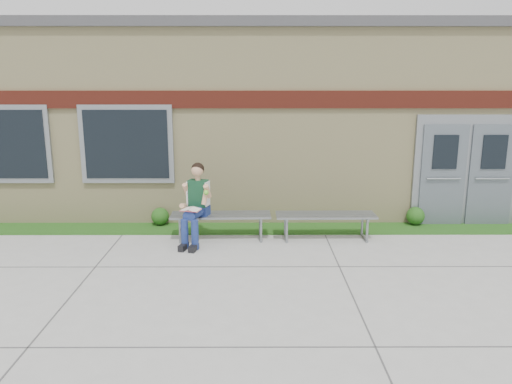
{
  "coord_description": "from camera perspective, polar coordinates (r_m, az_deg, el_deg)",
  "views": [
    {
      "loc": [
        -0.39,
        -7.18,
        3.02
      ],
      "look_at": [
        -0.36,
        1.7,
        0.99
      ],
      "focal_mm": 35.0,
      "sensor_mm": 36.0,
      "label": 1
    }
  ],
  "objects": [
    {
      "name": "grass_strip",
      "position": [
        10.24,
        2.03,
        -4.2
      ],
      "size": [
        16.0,
        0.8,
        0.02
      ],
      "primitive_type": "cube",
      "color": "#1F4612",
      "rests_on": "ground"
    },
    {
      "name": "bench_right",
      "position": [
        9.63,
        7.95,
        -3.16
      ],
      "size": [
        1.9,
        0.54,
        0.49
      ],
      "rotation": [
        0.0,
        0.0,
        0.01
      ],
      "color": "gray",
      "rests_on": "ground"
    },
    {
      "name": "girl",
      "position": [
        9.28,
        -6.91,
        -1.2
      ],
      "size": [
        0.58,
        0.96,
        1.5
      ],
      "rotation": [
        0.0,
        0.0,
        -0.26
      ],
      "color": "navy",
      "rests_on": "ground"
    },
    {
      "name": "ground",
      "position": [
        7.8,
        2.75,
        -9.89
      ],
      "size": [
        80.0,
        80.0,
        0.0
      ],
      "primitive_type": "plane",
      "color": "#9E9E99",
      "rests_on": "ground"
    },
    {
      "name": "school_building",
      "position": [
        13.21,
        1.53,
        8.92
      ],
      "size": [
        16.2,
        6.22,
        4.2
      ],
      "color": "beige",
      "rests_on": "ground"
    },
    {
      "name": "shrub_east",
      "position": [
        10.95,
        17.76,
        -2.62
      ],
      "size": [
        0.37,
        0.37,
        0.37
      ],
      "primitive_type": "sphere",
      "color": "#1F4612",
      "rests_on": "grass_strip"
    },
    {
      "name": "bench_left",
      "position": [
        9.55,
        -4.03,
        -3.18
      ],
      "size": [
        1.91,
        0.58,
        0.49
      ],
      "rotation": [
        0.0,
        0.0,
        0.03
      ],
      "color": "gray",
      "rests_on": "ground"
    },
    {
      "name": "shrub_mid",
      "position": [
        10.61,
        -10.9,
        -2.75
      ],
      "size": [
        0.36,
        0.36,
        0.36
      ],
      "primitive_type": "sphere",
      "color": "#1F4612",
      "rests_on": "grass_strip"
    }
  ]
}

